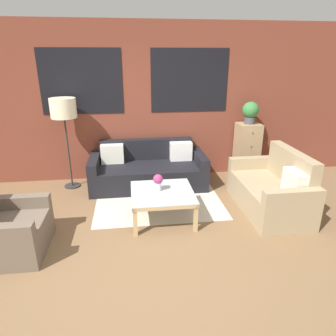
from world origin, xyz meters
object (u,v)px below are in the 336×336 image
(floor_lamp, at_px, (63,111))
(coffee_table, at_px, (162,196))
(settee_vintage, at_px, (272,191))
(armchair_corner, at_px, (7,231))
(couch_dark, at_px, (148,170))
(potted_plant, at_px, (250,112))
(flower_vase, at_px, (158,181))
(drawer_cabinet, at_px, (247,150))

(floor_lamp, bearing_deg, coffee_table, -42.00)
(settee_vintage, height_order, armchair_corner, settee_vintage)
(settee_vintage, xyz_separation_m, coffee_table, (-1.67, -0.05, 0.05))
(couch_dark, distance_m, settee_vintage, 2.15)
(potted_plant, xyz_separation_m, flower_vase, (-1.85, -1.40, -0.70))
(floor_lamp, bearing_deg, flower_vase, -42.05)
(couch_dark, xyz_separation_m, settee_vintage, (1.79, -1.18, 0.03))
(drawer_cabinet, height_order, potted_plant, potted_plant)
(armchair_corner, bearing_deg, flower_vase, 17.74)
(armchair_corner, distance_m, drawer_cabinet, 4.22)
(potted_plant, bearing_deg, couch_dark, -173.66)
(coffee_table, height_order, drawer_cabinet, drawer_cabinet)
(drawer_cabinet, xyz_separation_m, potted_plant, (0.00, 0.00, 0.74))
(coffee_table, relative_size, flower_vase, 3.58)
(potted_plant, bearing_deg, settee_vintage, -95.16)
(armchair_corner, relative_size, potted_plant, 2.13)
(floor_lamp, height_order, drawer_cabinet, floor_lamp)
(couch_dark, distance_m, drawer_cabinet, 1.95)
(settee_vintage, xyz_separation_m, flower_vase, (-1.73, -0.01, 0.25))
(coffee_table, height_order, potted_plant, potted_plant)
(couch_dark, relative_size, settee_vintage, 1.38)
(couch_dark, xyz_separation_m, drawer_cabinet, (1.92, 0.21, 0.24))
(armchair_corner, xyz_separation_m, potted_plant, (3.71, 2.00, 0.98))
(floor_lamp, bearing_deg, potted_plant, 1.87)
(coffee_table, xyz_separation_m, flower_vase, (-0.05, 0.05, 0.21))
(drawer_cabinet, relative_size, flower_vase, 4.24)
(drawer_cabinet, distance_m, flower_vase, 2.32)
(floor_lamp, bearing_deg, settee_vintage, -22.17)
(settee_vintage, relative_size, armchair_corner, 1.71)
(couch_dark, bearing_deg, coffee_table, -84.43)
(floor_lamp, height_order, potted_plant, floor_lamp)
(coffee_table, relative_size, potted_plant, 2.16)
(settee_vintage, distance_m, drawer_cabinet, 1.42)
(settee_vintage, relative_size, coffee_table, 1.68)
(flower_vase, bearing_deg, potted_plant, 37.15)
(couch_dark, height_order, potted_plant, potted_plant)
(couch_dark, distance_m, coffee_table, 1.24)
(couch_dark, xyz_separation_m, potted_plant, (1.92, 0.21, 0.98))
(potted_plant, height_order, flower_vase, potted_plant)
(settee_vintage, distance_m, armchair_corner, 3.63)
(settee_vintage, distance_m, potted_plant, 1.69)
(coffee_table, bearing_deg, potted_plant, 38.86)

